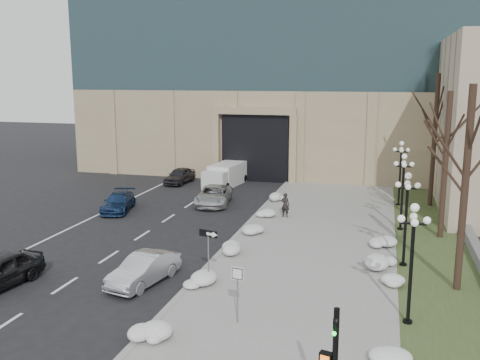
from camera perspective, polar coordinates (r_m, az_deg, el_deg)
The scene contains 29 objects.
sidewalk at distance 29.59m, azimuth 7.51°, elevation -7.26°, with size 9.00×40.00×0.12m, color #969691.
curb at distance 30.46m, azimuth -0.95°, elevation -6.60°, with size 0.30×40.00×0.14m, color #969691.
grass_strip at distance 29.51m, azimuth 20.24°, elevation -7.94°, with size 4.00×40.00×0.10m, color #374522.
stone_wall at distance 31.56m, azimuth 23.61°, elevation -6.39°, with size 0.50×30.00×0.70m, color slate.
car_b at distance 24.94m, azimuth -10.22°, elevation -9.38°, with size 1.43×4.11×1.35m, color #B2B5BB.
car_c at distance 38.32m, azimuth -12.85°, elevation -2.32°, with size 1.76×4.32×1.25m, color navy.
car_d at distance 39.26m, azimuth -2.81°, elevation -1.64°, with size 2.28×4.95×1.37m, color silver.
car_e at distance 47.23m, azimuth -6.46°, elevation 0.47°, with size 1.63×4.04×1.38m, color #2C2C31.
pedestrian at distance 35.42m, azimuth 4.86°, elevation -2.67°, with size 0.59×0.39×1.62m, color black.
box_truck at distance 46.18m, azimuth -1.47°, elevation 0.56°, with size 2.69×6.03×1.85m.
one_way_sign at distance 23.69m, azimuth -3.10°, elevation -6.49°, with size 0.97×0.42×2.63m.
keep_sign at distance 20.28m, azimuth -0.27°, elevation -10.93°, with size 0.50×0.12×2.33m.
snow_clump_b at distance 20.26m, azimuth -9.28°, elevation -15.50°, with size 1.10×1.60×0.36m, color white.
snow_clump_c at distance 24.11m, azimuth -5.01°, elevation -10.93°, with size 1.10×1.60×0.36m, color white.
snow_clump_d at distance 28.36m, azimuth -0.83°, elevation -7.47°, with size 1.10×1.60×0.36m, color white.
snow_clump_e at distance 31.81m, azimuth 1.13°, elevation -5.40°, with size 1.10×1.60×0.36m, color white.
snow_clump_f at distance 35.82m, azimuth 2.69°, elevation -3.52°, with size 1.10×1.60×0.36m, color white.
snow_clump_g at distance 40.19m, azimuth 3.66°, elevation -1.92°, with size 1.10×1.60×0.36m, color white.
snow_clump_h at distance 19.12m, azimuth 15.34°, elevation -17.48°, with size 1.10×1.60×0.36m, color white.
snow_clump_i at distance 24.85m, azimuth 15.33°, elevation -10.61°, with size 1.10×1.60×0.36m, color white.
snow_clump_j at distance 30.67m, azimuth 15.12°, elevation -6.42°, with size 1.10×1.60×0.36m, color white.
snow_clump_k at distance 27.39m, azimuth 15.01°, elevation -8.54°, with size 1.10×1.60×0.36m, color white.
lamppost_a at distance 20.86m, azimuth 17.90°, elevation -6.89°, with size 1.18×1.18×4.76m.
lamppost_b at distance 27.12m, azimuth 17.34°, elevation -2.75°, with size 1.18×1.18×4.76m.
lamppost_c at distance 33.48m, azimuth 16.99°, elevation -0.17°, with size 1.18×1.18×4.76m.
lamppost_d at distance 39.88m, azimuth 16.76°, elevation 1.59°, with size 1.18×1.18×4.76m.
tree_near at distance 24.36m, azimuth 23.07°, elevation 1.95°, with size 3.20×3.20×9.00m.
tree_mid at distance 32.27m, azimuth 21.19°, elevation 3.54°, with size 3.20×3.20×8.50m.
tree_far at distance 40.14m, azimuth 20.14°, elevation 5.87°, with size 3.20×3.20×9.50m.
Camera 1 is at (7.12, -13.87, 9.31)m, focal length 40.00 mm.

